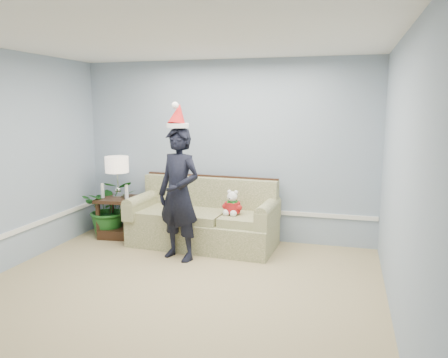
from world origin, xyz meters
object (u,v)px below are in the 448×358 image
at_px(houseplant, 110,207).
at_px(teddy_bear, 232,206).
at_px(side_table, 120,221).
at_px(man, 179,194).
at_px(table_lamp, 117,166).
at_px(sofa, 204,221).

bearing_deg(houseplant, teddy_bear, -5.25).
distance_m(side_table, houseplant, 0.28).
height_order(side_table, teddy_bear, teddy_bear).
xyz_separation_m(man, teddy_bear, (0.59, 0.52, -0.23)).
bearing_deg(teddy_bear, houseplant, -175.21).
relative_size(side_table, teddy_bear, 1.97).
bearing_deg(houseplant, side_table, -8.16).
height_order(side_table, table_lamp, table_lamp).
bearing_deg(teddy_bear, table_lamp, -175.60).
bearing_deg(side_table, sofa, -0.57).
bearing_deg(side_table, man, -28.30).
bearing_deg(table_lamp, man, -28.51).
height_order(man, teddy_bear, man).
bearing_deg(man, sofa, 98.25).
height_order(side_table, houseplant, houseplant).
height_order(table_lamp, teddy_bear, table_lamp).
relative_size(sofa, table_lamp, 3.38).
height_order(sofa, man, man).
bearing_deg(houseplant, man, -25.92).
bearing_deg(houseplant, table_lamp, -0.48).
bearing_deg(sofa, houseplant, -178.11).
height_order(sofa, side_table, sofa).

